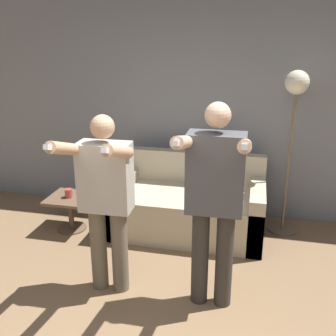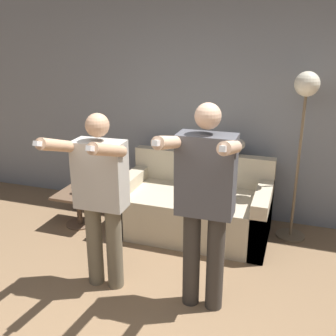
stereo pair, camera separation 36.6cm
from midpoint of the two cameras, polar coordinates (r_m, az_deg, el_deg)
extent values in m
cube|color=gray|center=(4.71, 2.56, 8.57)|extent=(10.00, 0.05, 2.60)
cube|color=beige|center=(4.44, 0.59, -6.50)|extent=(1.65, 0.89, 0.47)
cube|color=beige|center=(4.63, 1.60, 0.19)|extent=(1.65, 0.14, 0.37)
cube|color=beige|center=(4.61, -8.52, -4.77)|extent=(0.16, 0.89, 0.61)
cube|color=beige|center=(4.33, 10.34, -6.48)|extent=(0.16, 0.89, 0.61)
cylinder|color=#6B604C|center=(3.55, -13.02, -11.38)|extent=(0.14, 0.14, 0.76)
cylinder|color=#6B604C|center=(3.48, -10.08, -11.80)|extent=(0.14, 0.14, 0.76)
cube|color=#B7B2A8|center=(3.23, -12.33, -1.34)|extent=(0.43, 0.23, 0.57)
sphere|color=tan|center=(3.12, -12.85, 5.81)|extent=(0.19, 0.19, 0.19)
cylinder|color=tan|center=(3.03, -17.97, 2.63)|extent=(0.10, 0.51, 0.24)
cube|color=white|center=(2.81, -20.41, 2.78)|extent=(0.04, 0.13, 0.07)
cylinder|color=tan|center=(2.86, -10.87, 2.29)|extent=(0.10, 0.51, 0.24)
cube|color=white|center=(2.63, -12.87, 2.43)|extent=(0.04, 0.13, 0.07)
cylinder|color=#38332D|center=(3.28, 1.42, -12.84)|extent=(0.14, 0.14, 0.83)
cylinder|color=#38332D|center=(3.25, 4.90, -13.17)|extent=(0.14, 0.14, 0.83)
cube|color=#4C4C51|center=(2.95, 3.40, -0.87)|extent=(0.44, 0.22, 0.62)
sphere|color=#D8AD8C|center=(2.83, 3.58, 7.62)|extent=(0.19, 0.19, 0.19)
cylinder|color=#D8AD8C|center=(2.67, -1.68, 3.71)|extent=(0.10, 0.51, 0.21)
cube|color=white|center=(2.42, -3.06, 3.59)|extent=(0.04, 0.13, 0.06)
cylinder|color=#D8AD8C|center=(2.60, 7.20, 3.19)|extent=(0.10, 0.51, 0.21)
cube|color=white|center=(2.35, 6.72, 3.01)|extent=(0.04, 0.13, 0.06)
ellipsoid|color=#B7AD9E|center=(4.50, 5.23, 3.08)|extent=(0.30, 0.13, 0.16)
sphere|color=#B7AD9E|center=(4.48, 6.87, 3.65)|extent=(0.12, 0.12, 0.12)
ellipsoid|color=#B7AD9E|center=(4.56, 3.28, 2.62)|extent=(0.17, 0.04, 0.04)
cone|color=#B7AD9E|center=(4.45, 6.60, 4.15)|extent=(0.04, 0.04, 0.03)
cone|color=#B7AD9E|center=(4.49, 6.66, 4.28)|extent=(0.04, 0.04, 0.03)
cylinder|color=#756047|center=(4.70, 14.05, -8.68)|extent=(0.31, 0.31, 0.02)
cylinder|color=#756047|center=(4.40, 14.86, 0.51)|extent=(0.03, 0.03, 1.60)
sphere|color=white|center=(4.22, 15.86, 11.86)|extent=(0.25, 0.25, 0.25)
cylinder|color=brown|center=(4.78, -15.92, -8.42)|extent=(0.33, 0.33, 0.02)
cylinder|color=brown|center=(4.70, -16.11, -6.50)|extent=(0.06, 0.06, 0.37)
cube|color=brown|center=(4.62, -16.33, -4.25)|extent=(0.47, 0.47, 0.03)
cylinder|color=#B7473D|center=(4.58, -16.48, -3.57)|extent=(0.08, 0.08, 0.10)
camera|label=1|loc=(0.18, -92.86, -0.98)|focal=42.00mm
camera|label=2|loc=(0.18, 87.14, 0.98)|focal=42.00mm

